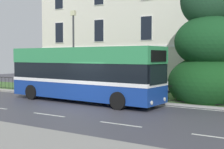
{
  "coord_description": "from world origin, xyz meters",
  "views": [
    {
      "loc": [
        10.31,
        -12.74,
        2.82
      ],
      "look_at": [
        -0.62,
        5.07,
        1.58
      ],
      "focal_mm": 49.36,
      "sensor_mm": 36.0,
      "label": 1
    }
  ],
  "objects_px": {
    "litter_bin": "(56,84)",
    "georgian_townhouse": "(144,22)",
    "street_lamp_post": "(73,45)",
    "single_decker_bus": "(83,74)",
    "evergreen_tree": "(208,54)"
  },
  "relations": [
    {
      "from": "evergreen_tree",
      "to": "litter_bin",
      "type": "xyz_separation_m",
      "value": [
        -11.43,
        -0.89,
        -2.26
      ]
    },
    {
      "from": "single_decker_bus",
      "to": "litter_bin",
      "type": "height_order",
      "value": "single_decker_bus"
    },
    {
      "from": "georgian_townhouse",
      "to": "street_lamp_post",
      "type": "distance_m",
      "value": 9.15
    },
    {
      "from": "georgian_townhouse",
      "to": "evergreen_tree",
      "type": "distance_m",
      "value": 11.81
    },
    {
      "from": "georgian_townhouse",
      "to": "street_lamp_post",
      "type": "height_order",
      "value": "georgian_townhouse"
    },
    {
      "from": "litter_bin",
      "to": "street_lamp_post",
      "type": "bearing_deg",
      "value": 5.62
    },
    {
      "from": "georgian_townhouse",
      "to": "litter_bin",
      "type": "bearing_deg",
      "value": -110.4
    },
    {
      "from": "georgian_townhouse",
      "to": "litter_bin",
      "type": "xyz_separation_m",
      "value": [
        -3.28,
        -8.83,
        -5.43
      ]
    },
    {
      "from": "georgian_townhouse",
      "to": "single_decker_bus",
      "type": "distance_m",
      "value": 12.43
    },
    {
      "from": "litter_bin",
      "to": "georgian_townhouse",
      "type": "bearing_deg",
      "value": 69.6
    },
    {
      "from": "single_decker_bus",
      "to": "litter_bin",
      "type": "distance_m",
      "value": 5.55
    },
    {
      "from": "evergreen_tree",
      "to": "street_lamp_post",
      "type": "bearing_deg",
      "value": -175.76
    },
    {
      "from": "evergreen_tree",
      "to": "street_lamp_post",
      "type": "relative_size",
      "value": 1.36
    },
    {
      "from": "evergreen_tree",
      "to": "single_decker_bus",
      "type": "bearing_deg",
      "value": -151.68
    },
    {
      "from": "litter_bin",
      "to": "evergreen_tree",
      "type": "bearing_deg",
      "value": 4.44
    }
  ]
}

